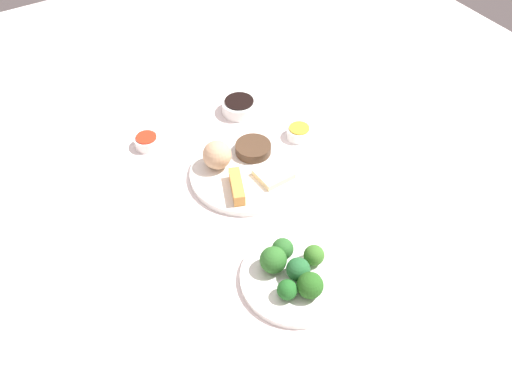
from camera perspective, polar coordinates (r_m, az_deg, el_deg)
name	(u,v)px	position (r m, az deg, el deg)	size (l,w,h in m)	color
tabletop	(232,183)	(1.31, -2.52, 0.99)	(2.20, 2.20, 0.02)	white
main_plate	(245,173)	(1.30, -1.11, 1.97)	(0.26, 0.26, 0.02)	white
rice_scoop	(217,155)	(1.29, -4.07, 3.88)	(0.07, 0.07, 0.07)	tan
spring_roll	(237,187)	(1.24, -2.00, 0.57)	(0.10, 0.03, 0.03)	#DD9242
crab_rangoon_wonton	(274,174)	(1.28, 1.84, 1.90)	(0.07, 0.08, 0.02)	beige
stir_fry_heap	(253,148)	(1.34, -0.30, 4.56)	(0.09, 0.09, 0.02)	#4A3322
broccoli_plate	(296,278)	(1.11, 4.18, -8.89)	(0.23, 0.23, 0.01)	white
broccoli_floret_0	(298,269)	(1.09, 4.41, -8.04)	(0.05, 0.05, 0.05)	#23602F
broccoli_floret_1	(273,260)	(1.09, 1.81, -7.08)	(0.05, 0.05, 0.05)	#2D6927
broccoli_floret_2	(310,285)	(1.07, 5.66, -9.65)	(0.05, 0.05, 0.05)	#255D1C
broccoli_floret_3	(283,249)	(1.12, 2.80, -5.93)	(0.04, 0.04, 0.04)	#2B6428
broccoli_floret_4	(314,255)	(1.11, 6.06, -6.56)	(0.04, 0.04, 0.04)	#397126
broccoli_floret_5	(287,290)	(1.06, 3.27, -10.13)	(0.04, 0.04, 0.04)	#206122
soy_sauce_bowl	(239,107)	(1.48, -1.74, 8.87)	(0.09, 0.09, 0.03)	white
soy_sauce_bowl_liquid	(239,101)	(1.47, -1.76, 9.44)	(0.08, 0.08, 0.00)	black
sauce_ramekin_hot_mustard	(299,133)	(1.41, 4.50, 6.17)	(0.06, 0.06, 0.03)	white
sauce_ramekin_hot_mustard_liquid	(299,128)	(1.40, 4.53, 6.65)	(0.05, 0.05, 0.00)	yellow
sauce_ramekin_sweet_and_sour	(147,142)	(1.40, -11.28, 5.14)	(0.06, 0.06, 0.03)	white
sauce_ramekin_sweet_and_sour_liquid	(146,137)	(1.39, -11.37, 5.61)	(0.05, 0.05, 0.00)	red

